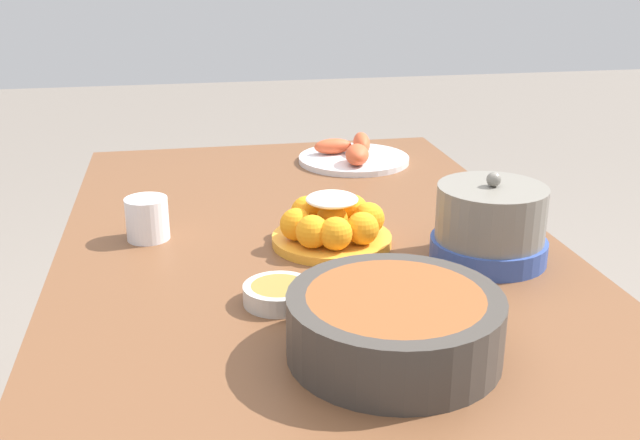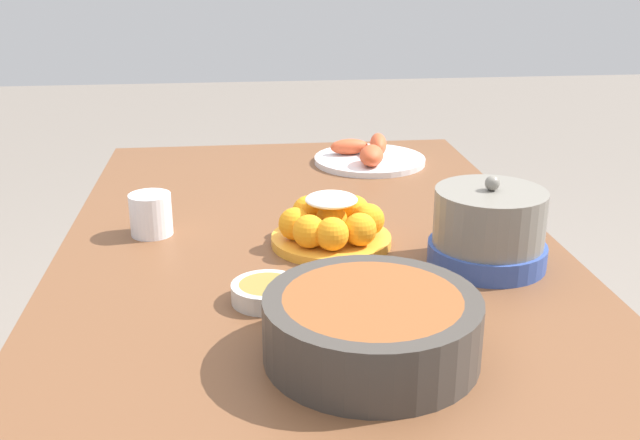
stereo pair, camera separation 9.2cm
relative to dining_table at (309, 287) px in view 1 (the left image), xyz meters
The scene contains 8 objects.
dining_table is the anchor object (origin of this frame).
cake_plate 0.14m from the dining_table, 47.00° to the left, with size 0.21×0.21×0.09m.
serving_bowl 0.45m from the dining_table, ahead, with size 0.28×0.28×0.08m.
sauce_bowl 0.28m from the dining_table, 19.39° to the right, with size 0.11×0.11×0.03m.
seafood_platter 0.52m from the dining_table, 157.98° to the left, with size 0.27×0.27×0.06m.
cup_near 0.32m from the dining_table, 100.33° to the right, with size 0.08×0.08×0.08m.
cup_far 0.38m from the dining_table, 90.06° to the left, with size 0.08×0.08×0.08m.
warming_pot 0.35m from the dining_table, 61.93° to the left, with size 0.19×0.19×0.15m.
Camera 1 is at (1.23, -0.21, 1.23)m, focal length 42.00 mm.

